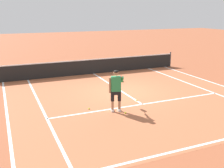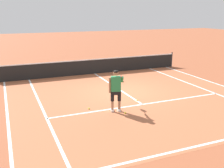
{
  "view_description": "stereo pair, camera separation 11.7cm",
  "coord_description": "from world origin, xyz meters",
  "views": [
    {
      "loc": [
        -5.53,
        -11.58,
        3.94
      ],
      "look_at": [
        -1.4,
        -1.94,
        1.05
      ],
      "focal_mm": 42.64,
      "sensor_mm": 36.0,
      "label": 1
    },
    {
      "loc": [
        -5.42,
        -11.63,
        3.94
      ],
      "look_at": [
        -1.4,
        -1.94,
        1.05
      ],
      "focal_mm": 42.64,
      "sensor_mm": 36.0,
      "label": 2
    }
  ],
  "objects": [
    {
      "name": "ground_plane",
      "position": [
        0.0,
        0.0,
        0.0
      ],
      "size": [
        80.0,
        80.0,
        0.0
      ],
      "primitive_type": "plane",
      "color": "#9E5133"
    },
    {
      "name": "court_inner_surface",
      "position": [
        0.0,
        -0.79,
        0.0
      ],
      "size": [
        10.98,
        10.71,
        0.0
      ],
      "primitive_type": "cube",
      "color": "#B2603D",
      "rests_on": "ground"
    },
    {
      "name": "line_baseline",
      "position": [
        0.0,
        -5.95,
        0.0
      ],
      "size": [
        10.98,
        0.1,
        0.01
      ],
      "primitive_type": "cube",
      "color": "white",
      "rests_on": "ground"
    },
    {
      "name": "line_service",
      "position": [
        0.0,
        -2.04,
        0.0
      ],
      "size": [
        8.23,
        0.1,
        0.01
      ],
      "primitive_type": "cube",
      "color": "white",
      "rests_on": "ground"
    },
    {
      "name": "line_centre_service",
      "position": [
        0.0,
        1.16,
        0.0
      ],
      "size": [
        0.1,
        6.4,
        0.01
      ],
      "primitive_type": "cube",
      "color": "white",
      "rests_on": "ground"
    },
    {
      "name": "line_singles_left",
      "position": [
        -4.12,
        -0.79,
        0.0
      ],
      "size": [
        0.1,
        10.31,
        0.01
      ],
      "primitive_type": "cube",
      "color": "white",
      "rests_on": "ground"
    },
    {
      "name": "line_singles_right",
      "position": [
        4.12,
        -0.79,
        0.0
      ],
      "size": [
        0.1,
        10.31,
        0.01
      ],
      "primitive_type": "cube",
      "color": "white",
      "rests_on": "ground"
    },
    {
      "name": "line_doubles_left",
      "position": [
        -5.49,
        -0.79,
        0.0
      ],
      "size": [
        0.1,
        10.31,
        0.01
      ],
      "primitive_type": "cube",
      "color": "white",
      "rests_on": "ground"
    },
    {
      "name": "line_doubles_right",
      "position": [
        5.49,
        -0.79,
        0.0
      ],
      "size": [
        0.1,
        10.31,
        0.01
      ],
      "primitive_type": "cube",
      "color": "white",
      "rests_on": "ground"
    },
    {
      "name": "tennis_net",
      "position": [
        0.0,
        4.36,
        0.5
      ],
      "size": [
        11.96,
        0.08,
        1.07
      ],
      "color": "#333338",
      "rests_on": "ground"
    },
    {
      "name": "tennis_player",
      "position": [
        -1.38,
        -2.32,
        0.99
      ],
      "size": [
        0.88,
        1.03,
        1.71
      ],
      "color": "white",
      "rests_on": "ground"
    },
    {
      "name": "tennis_ball_near_feet",
      "position": [
        -1.15,
        -2.72,
        0.03
      ],
      "size": [
        0.07,
        0.07,
        0.07
      ],
      "primitive_type": "sphere",
      "color": "#CCE02D",
      "rests_on": "ground"
    },
    {
      "name": "tennis_ball_by_baseline",
      "position": [
        -2.34,
        -1.71,
        0.03
      ],
      "size": [
        0.07,
        0.07,
        0.07
      ],
      "primitive_type": "sphere",
      "color": "#CCE02D",
      "rests_on": "ground"
    },
    {
      "name": "tennis_ball_mid_court",
      "position": [
        -0.0,
        -1.54,
        0.03
      ],
      "size": [
        0.07,
        0.07,
        0.07
      ],
      "primitive_type": "sphere",
      "color": "#CCE02D",
      "rests_on": "ground"
    }
  ]
}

